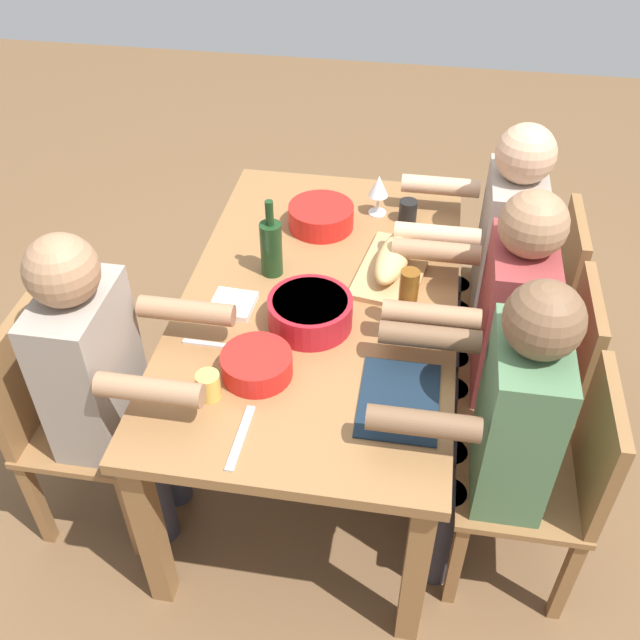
{
  "coord_description": "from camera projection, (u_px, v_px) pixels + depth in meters",
  "views": [
    {
      "loc": [
        1.89,
        0.31,
        2.28
      ],
      "look_at": [
        0.0,
        0.0,
        0.63
      ],
      "focal_mm": 40.69,
      "sensor_mm": 36.0,
      "label": 1
    }
  ],
  "objects": [
    {
      "name": "diner_near_right",
      "position": [
        104.0,
        375.0,
        2.23
      ],
      "size": [
        0.41,
        0.53,
        1.2
      ],
      "color": "#2D2D38",
      "rests_on": "ground_plane"
    },
    {
      "name": "bread_loaf",
      "position": [
        394.0,
        257.0,
        2.52
      ],
      "size": [
        0.33,
        0.16,
        0.09
      ],
      "primitive_type": "ellipsoid",
      "rotation": [
        0.0,
        0.0,
        -0.17
      ],
      "color": "tan",
      "rests_on": "cutting_board"
    },
    {
      "name": "fork_near_right",
      "position": [
        209.0,
        344.0,
        2.27
      ],
      "size": [
        0.02,
        0.17,
        0.01
      ],
      "primitive_type": "cube",
      "rotation": [
        0.0,
        0.0,
        -0.02
      ],
      "color": "silver",
      "rests_on": "dining_table"
    },
    {
      "name": "placemat_far_right",
      "position": [
        399.0,
        400.0,
        2.09
      ],
      "size": [
        0.32,
        0.23,
        0.01
      ],
      "primitive_type": "cube",
      "color": "#142333",
      "rests_on": "dining_table"
    },
    {
      "name": "diner_far_right",
      "position": [
        501.0,
        423.0,
        2.08
      ],
      "size": [
        0.41,
        0.53,
        1.2
      ],
      "color": "#2D2D38",
      "rests_on": "ground_plane"
    },
    {
      "name": "serving_bowl_pasta",
      "position": [
        257.0,
        363.0,
        2.15
      ],
      "size": [
        0.21,
        0.21,
        0.08
      ],
      "color": "red",
      "rests_on": "dining_table"
    },
    {
      "name": "cup_near_right",
      "position": [
        209.0,
        386.0,
        2.08
      ],
      "size": [
        0.07,
        0.07,
        0.08
      ],
      "primitive_type": "cylinder",
      "color": "gold",
      "rests_on": "dining_table"
    },
    {
      "name": "beer_bottle",
      "position": [
        408.0,
        300.0,
        2.27
      ],
      "size": [
        0.06,
        0.06,
        0.22
      ],
      "primitive_type": "cylinder",
      "color": "brown",
      "rests_on": "dining_table"
    },
    {
      "name": "chair_near_right",
      "position": [
        64.0,
        415.0,
        2.39
      ],
      "size": [
        0.4,
        0.4,
        0.85
      ],
      "color": "olive",
      "rests_on": "ground_plane"
    },
    {
      "name": "wine_glass",
      "position": [
        379.0,
        188.0,
        2.77
      ],
      "size": [
        0.08,
        0.08,
        0.17
      ],
      "color": "silver",
      "rests_on": "dining_table"
    },
    {
      "name": "chair_far_center",
      "position": [
        541.0,
        375.0,
        2.53
      ],
      "size": [
        0.4,
        0.4,
        0.85
      ],
      "color": "olive",
      "rests_on": "ground_plane"
    },
    {
      "name": "cup_far_left",
      "position": [
        408.0,
        211.0,
        2.78
      ],
      "size": [
        0.07,
        0.07,
        0.09
      ],
      "primitive_type": "cylinder",
      "color": "black",
      "rests_on": "dining_table"
    },
    {
      "name": "diner_far_left",
      "position": [
        495.0,
        248.0,
        2.74
      ],
      "size": [
        0.41,
        0.53,
        1.2
      ],
      "color": "#2D2D38",
      "rests_on": "ground_plane"
    },
    {
      "name": "diner_far_center",
      "position": [
        498.0,
        323.0,
        2.41
      ],
      "size": [
        0.41,
        0.53,
        1.2
      ],
      "color": "#2D2D38",
      "rests_on": "ground_plane"
    },
    {
      "name": "dining_table",
      "position": [
        320.0,
        315.0,
        2.52
      ],
      "size": [
        1.61,
        0.93,
        0.74
      ],
      "color": "olive",
      "rests_on": "ground_plane"
    },
    {
      "name": "serving_bowl_greens",
      "position": [
        310.0,
        310.0,
        2.31
      ],
      "size": [
        0.27,
        0.27,
        0.1
      ],
      "color": "#B21923",
      "rests_on": "dining_table"
    },
    {
      "name": "carving_knife",
      "position": [
        241.0,
        438.0,
        1.98
      ],
      "size": [
        0.23,
        0.03,
        0.01
      ],
      "primitive_type": "cube",
      "rotation": [
        0.0,
        0.0,
        3.12
      ],
      "color": "silver",
      "rests_on": "dining_table"
    },
    {
      "name": "cutting_board",
      "position": [
        393.0,
        269.0,
        2.55
      ],
      "size": [
        0.43,
        0.28,
        0.02
      ],
      "primitive_type": "cube",
      "rotation": [
        0.0,
        0.0,
        -0.17
      ],
      "color": "tan",
      "rests_on": "dining_table"
    },
    {
      "name": "serving_bowl_salad",
      "position": [
        321.0,
        215.0,
        2.75
      ],
      "size": [
        0.25,
        0.25,
        0.09
      ],
      "color": "red",
      "rests_on": "dining_table"
    },
    {
      "name": "chair_far_right",
      "position": [
        551.0,
        477.0,
        2.2
      ],
      "size": [
        0.4,
        0.4,
        0.85
      ],
      "color": "olive",
      "rests_on": "ground_plane"
    },
    {
      "name": "chair_far_left",
      "position": [
        534.0,
        297.0,
        2.86
      ],
      "size": [
        0.4,
        0.4,
        0.85
      ],
      "color": "olive",
      "rests_on": "ground_plane"
    },
    {
      "name": "wine_bottle",
      "position": [
        271.0,
        247.0,
        2.49
      ],
      "size": [
        0.08,
        0.08,
        0.29
      ],
      "color": "#193819",
      "rests_on": "dining_table"
    },
    {
      "name": "napkin_stack",
      "position": [
        233.0,
        305.0,
        2.4
      ],
      "size": [
        0.15,
        0.15,
        0.02
      ],
      "primitive_type": "cube",
      "rotation": [
        0.0,
        0.0,
        -0.05
      ],
      "color": "white",
      "rests_on": "dining_table"
    },
    {
      "name": "ground_plane",
      "position": [
        320.0,
        437.0,
        2.94
      ],
      "size": [
        8.0,
        8.0,
        0.0
      ],
      "primitive_type": "plane",
      "color": "brown"
    }
  ]
}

